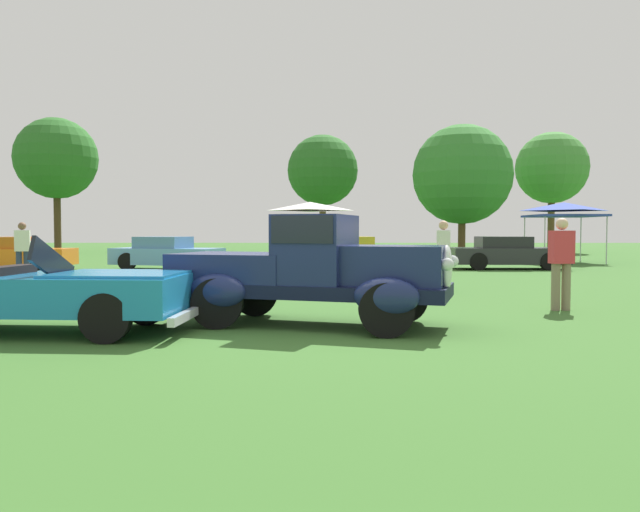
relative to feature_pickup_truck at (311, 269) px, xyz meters
The scene contains 17 objects.
ground_plane 0.91m from the feature_pickup_truck, 85.24° to the right, with size 120.00×120.00×0.00m, color #386628.
feature_pickup_truck is the anchor object (origin of this frame).
neighbor_convertible 3.91m from the feature_pickup_truck, 169.84° to the right, with size 4.54×1.96×1.40m.
show_car_orange 16.72m from the feature_pickup_truck, 132.13° to the left, with size 4.55×1.91×1.22m.
show_car_skyblue 14.24m from the feature_pickup_truck, 113.32° to the left, with size 4.26×2.71×1.22m.
show_car_yellow 13.34m from the feature_pickup_truck, 84.92° to the left, with size 4.32×2.06×1.22m.
show_car_charcoal 15.30m from the feature_pickup_truck, 62.51° to the left, with size 4.26×1.78×1.22m.
spectator_near_truck 5.91m from the feature_pickup_truck, 59.28° to the left, with size 0.25×0.40×1.69m.
spectator_between_cars 11.60m from the feature_pickup_truck, 136.54° to the left, with size 0.46×0.36×1.69m.
spectator_by_row 4.85m from the feature_pickup_truck, 21.26° to the left, with size 0.43×0.29×1.69m.
spectator_far_side 9.35m from the feature_pickup_truck, 88.99° to the left, with size 0.46×0.44×1.69m.
canopy_tent_left_field 17.86m from the feature_pickup_truck, 91.38° to the left, with size 2.81×2.81×2.71m.
canopy_tent_center_field 21.33m from the feature_pickup_truck, 58.87° to the left, with size 2.95×2.95×2.71m.
treeline_far_left 34.80m from the feature_pickup_truck, 119.61° to the left, with size 5.17×5.17×8.64m.
treeline_mid_left 32.16m from the feature_pickup_truck, 89.82° to the left, with size 4.73×4.73×7.84m.
treeline_center 28.93m from the feature_pickup_truck, 72.81° to the left, with size 5.95×5.95×7.76m.
treeline_mid_right 35.48m from the feature_pickup_truck, 64.05° to the left, with size 4.74×4.74×7.97m.
Camera 1 is at (0.17, -9.10, 1.47)m, focal length 34.32 mm.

